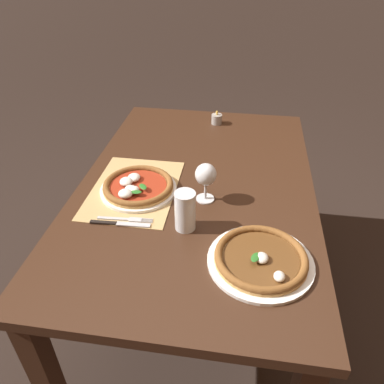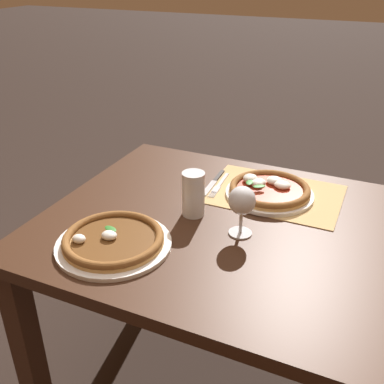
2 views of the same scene
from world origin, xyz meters
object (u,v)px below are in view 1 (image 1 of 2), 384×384
pint_glass (185,211)px  fork (125,219)px  knife (120,224)px  wine_glass (206,176)px  pizza_near (138,186)px  votive_candle (217,119)px  pizza_far (261,259)px

pint_glass → fork: bearing=-91.3°
pint_glass → fork: (-0.00, -0.22, -0.06)m
knife → wine_glass: bearing=125.4°
wine_glass → knife: wine_glass is taller
pizza_near → pint_glass: 0.29m
pint_glass → wine_glass: bearing=164.3°
knife → fork: bearing=157.0°
wine_glass → pint_glass: size_ratio=1.07×
pizza_near → knife: bearing=-2.0°
votive_candle → wine_glass: bearing=1.9°
pizza_far → knife: bearing=-103.0°
fork → votive_candle: (-0.85, 0.24, 0.02)m
votive_candle → knife: bearing=-16.0°
wine_glass → knife: 0.35m
pizza_far → wine_glass: size_ratio=2.13×
pizza_near → fork: pizza_near is taller
pizza_far → pint_glass: (-0.13, -0.26, 0.05)m
wine_glass → pint_glass: (0.17, -0.05, -0.04)m
pizza_near → fork: (0.18, 0.00, -0.02)m
pizza_near → votive_candle: size_ratio=4.17×
wine_glass → pint_glass: wine_glass is taller
pizza_far → knife: size_ratio=1.53×
pint_glass → fork: 0.22m
fork → knife: size_ratio=0.93×
votive_candle → pizza_near: bearing=-20.1°
pint_glass → votive_candle: 0.86m
wine_glass → pint_glass: 0.18m
pizza_far → wine_glass: 0.38m
fork → votive_candle: 0.89m
pizza_near → wine_glass: 0.28m
pizza_near → knife: (0.21, -0.01, -0.02)m
pizza_near → pint_glass: size_ratio=2.07×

